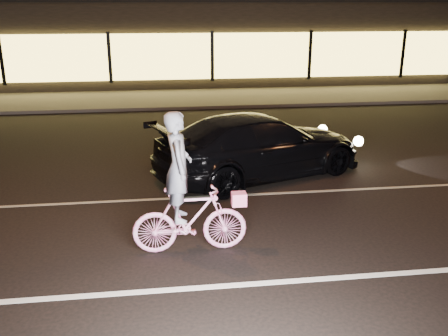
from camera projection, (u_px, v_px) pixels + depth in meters
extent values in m
plane|color=black|center=(304.00, 234.00, 8.82)|extent=(90.00, 90.00, 0.00)
cube|color=silver|center=(333.00, 278.00, 7.41)|extent=(60.00, 0.12, 0.01)
cube|color=gray|center=(278.00, 193.00, 10.70)|extent=(60.00, 0.10, 0.01)
cube|color=#383533|center=(217.00, 98.00, 21.03)|extent=(30.00, 4.00, 0.12)
cube|color=black|center=(203.00, 40.00, 26.06)|extent=(25.00, 8.00, 4.00)
cube|color=#FFD859|center=(212.00, 56.00, 22.33)|extent=(23.00, 0.15, 2.00)
cube|color=black|center=(1.00, 59.00, 21.13)|extent=(0.15, 0.08, 2.20)
cube|color=black|center=(110.00, 58.00, 21.69)|extent=(0.15, 0.08, 2.20)
cube|color=black|center=(212.00, 56.00, 22.25)|extent=(0.15, 0.08, 2.20)
cube|color=black|center=(310.00, 55.00, 22.82)|extent=(0.15, 0.08, 2.20)
cube|color=black|center=(403.00, 54.00, 23.38)|extent=(0.15, 0.08, 2.20)
imported|color=#FF30A1|center=(190.00, 220.00, 8.06)|extent=(1.87, 0.53, 1.12)
imported|color=silver|center=(178.00, 167.00, 7.76)|extent=(0.42, 0.64, 1.76)
cube|color=#FF5F99|center=(239.00, 199.00, 8.06)|extent=(0.24, 0.19, 0.21)
imported|color=black|center=(260.00, 145.00, 11.60)|extent=(5.47, 3.78, 1.47)
sphere|color=#FFF2BF|center=(323.00, 129.00, 13.30)|extent=(0.25, 0.25, 0.25)
sphere|color=#FFF2BF|center=(358.00, 141.00, 12.18)|extent=(0.25, 0.25, 0.25)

